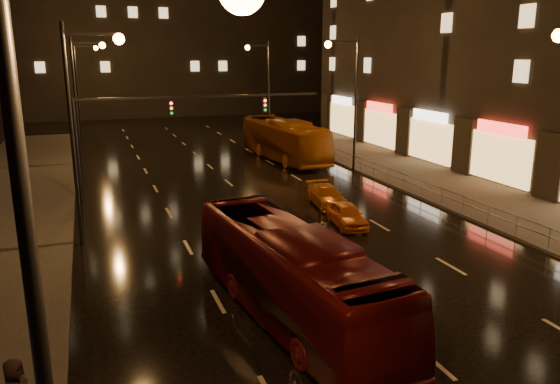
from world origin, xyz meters
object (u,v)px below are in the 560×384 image
Objects in this scene: bus_red at (291,274)px; bus_curb at (284,140)px; taxi_near at (347,215)px; taxi_far at (326,196)px.

bus_curb is at bearing 64.13° from bus_red.
bus_curb is at bearing 87.23° from taxi_near.
bus_red reaches higher than taxi_far.
bus_red is 14.33m from taxi_far.
bus_red is 2.83× the size of taxi_far.
bus_red is at bearing -113.93° from bus_curb.
taxi_near is 0.88× the size of taxi_far.
taxi_far is at bearing 87.87° from taxi_near.
taxi_near is 4.06m from taxi_far.
taxi_near is at bearing -93.56° from taxi_far.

